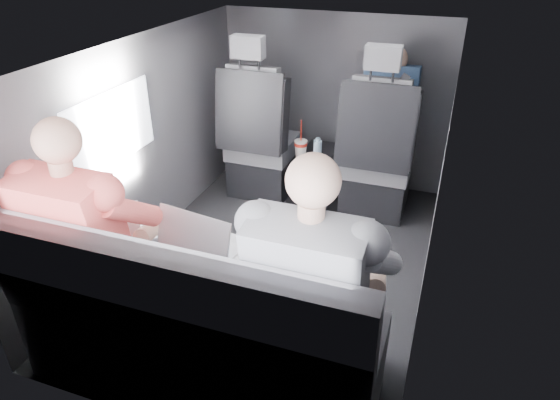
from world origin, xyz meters
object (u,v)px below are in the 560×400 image
(front_seat_left, at_px, (260,147))
(soda_cup, at_px, (301,148))
(passenger_rear_left, at_px, (98,241))
(passenger_rear_right, at_px, (316,290))
(center_console, at_px, (317,176))
(water_bottle, at_px, (318,150))
(laptop_black, at_px, (326,266))
(rear_bench, at_px, (196,338))
(passenger_front_right, at_px, (389,106))
(front_seat_right, at_px, (376,163))
(laptop_white, at_px, (121,229))
(laptop_silver, at_px, (205,244))

(front_seat_left, height_order, soda_cup, front_seat_left)
(passenger_rear_left, bearing_deg, soda_cup, 76.21)
(front_seat_left, relative_size, soda_cup, 4.39)
(passenger_rear_right, bearing_deg, center_console, 105.46)
(water_bottle, bearing_deg, center_console, 104.19)
(laptop_black, bearing_deg, water_bottle, 107.01)
(center_console, xyz_separation_m, soda_cup, (-0.10, -0.12, 0.27))
(center_console, distance_m, rear_bench, 1.94)
(rear_bench, height_order, water_bottle, rear_bench)
(passenger_rear_left, bearing_deg, laptop_black, 10.06)
(rear_bench, relative_size, passenger_front_right, 2.14)
(front_seat_right, distance_m, laptop_black, 1.64)
(laptop_white, height_order, passenger_rear_right, passenger_rear_right)
(front_seat_right, relative_size, rear_bench, 0.79)
(front_seat_right, relative_size, passenger_front_right, 1.69)
(center_console, bearing_deg, laptop_silver, -91.93)
(front_seat_left, xyz_separation_m, passenger_rear_right, (0.96, -1.81, 0.24))
(front_seat_right, relative_size, laptop_silver, 3.16)
(soda_cup, distance_m, passenger_rear_left, 1.78)
(center_console, height_order, laptop_silver, laptop_silver)
(front_seat_right, height_order, laptop_silver, front_seat_right)
(soda_cup, height_order, laptop_black, laptop_black)
(front_seat_right, bearing_deg, soda_cup, -171.28)
(soda_cup, relative_size, laptop_white, 0.73)
(soda_cup, bearing_deg, laptop_silver, -88.56)
(laptop_silver, relative_size, passenger_rear_left, 0.32)
(water_bottle, height_order, passenger_rear_left, passenger_rear_left)
(water_bottle, distance_m, passenger_rear_right, 1.78)
(rear_bench, bearing_deg, passenger_rear_right, 10.48)
(rear_bench, bearing_deg, laptop_black, 28.77)
(laptop_silver, distance_m, laptop_black, 0.56)
(laptop_silver, bearing_deg, passenger_front_right, 74.83)
(laptop_black, bearing_deg, front_seat_right, 91.85)
(passenger_front_right, bearing_deg, water_bottle, -140.37)
(soda_cup, xyz_separation_m, passenger_rear_right, (0.61, -1.72, 0.17))
(rear_bench, xyz_separation_m, soda_cup, (-0.10, 1.82, 0.16))
(soda_cup, xyz_separation_m, passenger_front_right, (0.56, 0.34, 0.27))
(front_seat_right, xyz_separation_m, laptop_black, (0.05, -1.63, 0.23))
(water_bottle, distance_m, passenger_front_right, 0.62)
(front_seat_left, bearing_deg, front_seat_right, 0.00)
(rear_bench, distance_m, water_bottle, 1.81)
(front_seat_right, bearing_deg, passenger_rear_right, -88.07)
(rear_bench, xyz_separation_m, passenger_front_right, (0.46, 2.16, 0.44))
(water_bottle, relative_size, passenger_front_right, 0.23)
(passenger_rear_left, bearing_deg, rear_bench, -10.31)
(passenger_rear_left, relative_size, passenger_rear_right, 1.00)
(front_seat_left, bearing_deg, soda_cup, -13.35)
(passenger_rear_left, bearing_deg, center_console, 74.28)
(laptop_white, height_order, laptop_silver, laptop_silver)
(front_seat_right, height_order, laptop_black, front_seat_right)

